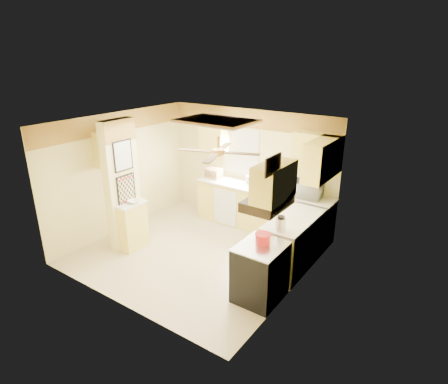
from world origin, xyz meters
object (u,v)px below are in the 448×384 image
Objects in this scene: stove at (260,272)px; microwave at (307,190)px; dutch_oven at (263,238)px; bowl at (134,202)px; kettle at (281,224)px.

stove is 1.61× the size of microwave.
dutch_oven is at bearing 103.36° from stove.
microwave is 2.59× the size of bowl.
stove is 0.82m from kettle.
dutch_oven is (-0.02, 0.07, 0.54)m from stove.
bowl is at bearing -169.63° from kettle.
bowl is at bearing 38.64° from microwave.
bowl is at bearing 179.12° from stove.
dutch_oven is at bearing 94.05° from microwave.
kettle is at bearing 83.94° from dutch_oven.
dutch_oven is at bearing -96.06° from kettle.
kettle is (0.05, 0.48, 0.06)m from dutch_oven.
stove is at bearing 94.34° from microwave.
microwave is at bearing 98.49° from kettle.
bowl is at bearing -179.33° from dutch_oven.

